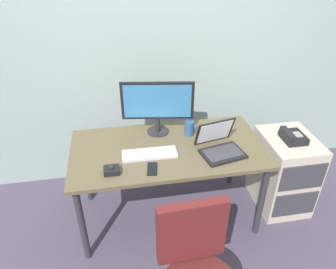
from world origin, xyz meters
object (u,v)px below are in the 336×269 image
object	(u,v)px
monitor_main	(158,104)
desk_phone	(293,137)
cell_phone	(152,169)
coffee_mug	(190,128)
file_cabinet	(283,172)
keyboard	(150,154)
trackball_mouse	(112,170)
laptop	(220,145)

from	to	relation	value
monitor_main	desk_phone	bearing A→B (deg)	-14.38
monitor_main	cell_phone	world-z (taller)	monitor_main
coffee_mug	cell_phone	size ratio (longest dim) A/B	0.82
desk_phone	file_cabinet	bearing A→B (deg)	63.22
monitor_main	keyboard	bearing A→B (deg)	-109.38
monitor_main	trackball_mouse	xyz separation A→B (m)	(-0.40, -0.48, -0.24)
monitor_main	laptop	bearing A→B (deg)	-40.47
laptop	desk_phone	bearing A→B (deg)	7.29
laptop	file_cabinet	bearing A→B (deg)	8.60
monitor_main	cell_phone	bearing A→B (deg)	-103.27
cell_phone	trackball_mouse	bearing A→B (deg)	-173.79
file_cabinet	coffee_mug	size ratio (longest dim) A/B	5.95
desk_phone	coffee_mug	xyz separation A→B (m)	(-0.82, 0.19, 0.05)
keyboard	cell_phone	xyz separation A→B (m)	(-0.00, -0.17, -0.01)
desk_phone	laptop	xyz separation A→B (m)	(-0.65, -0.08, 0.05)
file_cabinet	desk_phone	world-z (taller)	desk_phone
monitor_main	laptop	size ratio (longest dim) A/B	1.59
keyboard	coffee_mug	world-z (taller)	coffee_mug
file_cabinet	keyboard	size ratio (longest dim) A/B	1.69
desk_phone	trackball_mouse	world-z (taller)	trackball_mouse
laptop	trackball_mouse	size ratio (longest dim) A/B	3.30
cell_phone	laptop	bearing A→B (deg)	23.12
desk_phone	keyboard	world-z (taller)	desk_phone
desk_phone	coffee_mug	world-z (taller)	coffee_mug
laptop	trackball_mouse	world-z (taller)	laptop
desk_phone	coffee_mug	size ratio (longest dim) A/B	1.71
file_cabinet	monitor_main	distance (m)	1.28
keyboard	monitor_main	bearing A→B (deg)	70.62
desk_phone	cell_phone	distance (m)	1.20
monitor_main	keyboard	world-z (taller)	monitor_main
monitor_main	laptop	distance (m)	0.59
file_cabinet	desk_phone	size ratio (longest dim) A/B	3.48
desk_phone	keyboard	xyz separation A→B (m)	(-1.18, -0.04, 0.01)
cell_phone	coffee_mug	bearing A→B (deg)	57.37
cell_phone	desk_phone	bearing A→B (deg)	19.52
desk_phone	keyboard	bearing A→B (deg)	-177.93
file_cabinet	laptop	xyz separation A→B (m)	(-0.66, -0.10, 0.43)
keyboard	file_cabinet	bearing A→B (deg)	2.84
laptop	trackball_mouse	xyz separation A→B (m)	(-0.81, -0.12, -0.03)
monitor_main	coffee_mug	size ratio (longest dim) A/B	4.92
coffee_mug	cell_phone	bearing A→B (deg)	-131.85
desk_phone	laptop	bearing A→B (deg)	-172.71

